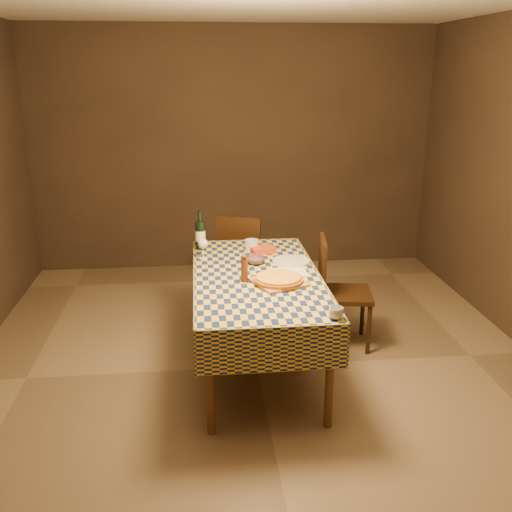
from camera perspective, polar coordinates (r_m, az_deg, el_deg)
The scene contains 16 objects.
room at distance 4.09m, azimuth 0.07°, elevation 5.78°, with size 5.00×5.10×2.70m.
dining_table at distance 4.28m, azimuth 0.07°, elevation -2.84°, with size 0.94×1.84×0.77m.
cutting_board at distance 4.07m, azimuth 2.27°, elevation -2.64°, with size 0.33×0.33×0.02m, color #AD7551.
pizza at distance 4.06m, azimuth 2.27°, elevation -2.28°, with size 0.37×0.37×0.04m.
pepper_mill at distance 4.08m, azimuth -1.16°, elevation -1.31°, with size 0.06×0.06×0.21m.
bowl at distance 4.48m, azimuth -0.06°, elevation -0.45°, with size 0.16×0.16×0.05m, color #59404A.
wine_glass at distance 4.59m, azimuth -5.34°, elevation 1.16°, with size 0.09×0.09×0.17m.
wine_bottle at distance 4.84m, azimuth -5.59°, elevation 2.12°, with size 0.11×0.11×0.34m.
deli_tub at distance 4.79m, azimuth -0.44°, elevation 1.09°, with size 0.11×0.11×0.10m, color silver.
takeout_container at distance 4.75m, azimuth 0.65°, elevation 0.63°, with size 0.20×0.14×0.05m, color red.
white_plate at distance 4.53m, azimuth 3.53°, elevation -0.52°, with size 0.30×0.30×0.02m, color silver.
tumbler at distance 3.54m, azimuth 8.02°, elevation -5.67°, with size 0.09×0.09×0.07m, color silver.
flour_patch at distance 4.30m, azimuth 3.37°, elevation -1.62°, with size 0.26×0.20×0.00m, color white.
flour_bag at distance 4.02m, azimuth 2.11°, elevation -2.74°, with size 0.15×0.11×0.04m, color #ADC0DE.
chair_far at distance 5.47m, azimuth -1.48°, elevation 0.04°, with size 0.53×0.53×0.93m.
chair_right at distance 4.76m, azimuth 7.96°, elevation -2.99°, with size 0.48×0.48×0.93m.
Camera 1 is at (-0.42, -3.97, 2.23)m, focal length 40.00 mm.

